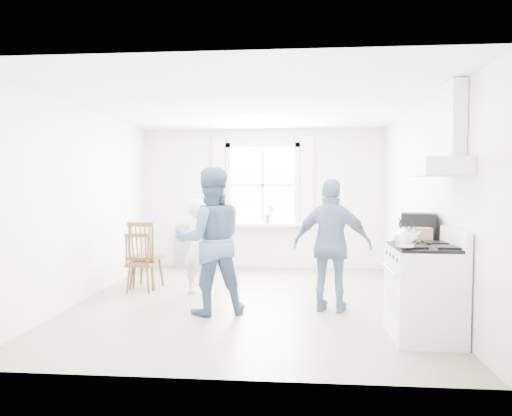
% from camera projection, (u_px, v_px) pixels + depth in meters
% --- Properties ---
extents(room_shell, '(4.62, 5.12, 2.64)m').
position_uv_depth(room_shell, '(250.00, 204.00, 6.08)').
color(room_shell, gray).
rests_on(room_shell, ground).
extents(window_assembly, '(1.88, 0.24, 1.70)m').
position_uv_depth(window_assembly, '(263.00, 190.00, 8.50)').
color(window_assembly, white).
rests_on(window_assembly, room_shell).
extents(range_hood, '(0.45, 0.76, 0.94)m').
position_uv_depth(range_hood, '(444.00, 151.00, 4.53)').
color(range_hood, silver).
rests_on(range_hood, room_shell).
extents(shelf_unit, '(0.40, 0.30, 0.80)m').
position_uv_depth(shelf_unit, '(188.00, 246.00, 8.56)').
color(shelf_unit, gray).
rests_on(shelf_unit, ground).
extents(gas_stove, '(0.68, 0.76, 1.12)m').
position_uv_depth(gas_stove, '(425.00, 291.00, 4.62)').
color(gas_stove, white).
rests_on(gas_stove, ground).
extents(kettle, '(0.21, 0.21, 0.30)m').
position_uv_depth(kettle, '(406.00, 238.00, 4.38)').
color(kettle, silver).
rests_on(kettle, gas_stove).
extents(low_cabinet, '(0.50, 0.55, 0.90)m').
position_uv_depth(low_cabinet, '(413.00, 280.00, 5.31)').
color(low_cabinet, silver).
rests_on(low_cabinet, ground).
extents(stereo_stack, '(0.45, 0.42, 0.34)m').
position_uv_depth(stereo_stack, '(418.00, 227.00, 5.28)').
color(stereo_stack, black).
rests_on(stereo_stack, low_cabinet).
extents(cardboard_box, '(0.30, 0.22, 0.19)m').
position_uv_depth(cardboard_box, '(417.00, 236.00, 5.07)').
color(cardboard_box, tan).
rests_on(cardboard_box, low_cabinet).
extents(windsor_chair_a, '(0.38, 0.38, 0.88)m').
position_uv_depth(windsor_chair_a, '(139.00, 256.00, 6.57)').
color(windsor_chair_a, '#4A2F17').
rests_on(windsor_chair_a, ground).
extents(windsor_chair_b, '(0.48, 0.47, 1.02)m').
position_uv_depth(windsor_chair_b, '(143.00, 248.00, 6.79)').
color(windsor_chair_b, '#4A2F17').
rests_on(windsor_chair_b, ground).
extents(person_left, '(0.66, 0.66, 1.37)m').
position_uv_depth(person_left, '(197.00, 247.00, 6.44)').
color(person_left, silver).
rests_on(person_left, ground).
extents(person_mid, '(1.10, 1.10, 1.77)m').
position_uv_depth(person_mid, '(210.00, 241.00, 5.51)').
color(person_mid, '#445B7F').
rests_on(person_mid, ground).
extents(person_right, '(1.16, 1.16, 1.64)m').
position_uv_depth(person_right, '(332.00, 245.00, 5.59)').
color(person_right, navy).
rests_on(person_right, ground).
extents(potted_plant, '(0.22, 0.22, 0.33)m').
position_uv_depth(potted_plant, '(269.00, 214.00, 8.43)').
color(potted_plant, '#316D30').
rests_on(potted_plant, window_assembly).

